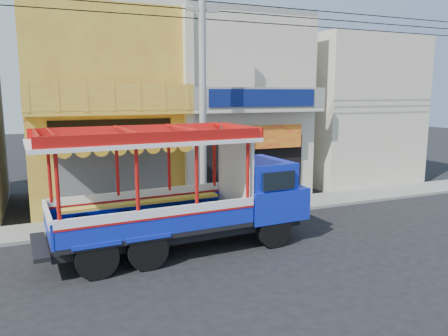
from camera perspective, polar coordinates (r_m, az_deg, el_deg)
name	(u,v)px	position (r m, az deg, el deg)	size (l,w,h in m)	color
ground	(269,244)	(14.14, 5.91, -9.88)	(90.00, 90.00, 0.00)	black
sidewalk	(221,211)	(17.57, -0.38, -5.69)	(30.00, 2.00, 0.12)	slate
shophouse_left	(101,108)	(19.78, -15.80, 7.57)	(6.00, 7.50, 8.24)	#C4842B
shophouse_right	(228,106)	(21.37, 0.52, 8.06)	(6.00, 6.75, 8.24)	beige
party_pilaster	(189,112)	(17.40, -4.54, 7.29)	(0.35, 0.30, 8.00)	beige
filler_building_right	(345,110)	(25.02, 15.49, 7.26)	(6.00, 6.00, 7.60)	beige
utility_pole	(207,85)	(15.97, -2.30, 10.80)	(28.00, 0.26, 9.00)	gray
songthaew_truck	(197,190)	(13.38, -3.59, -2.90)	(8.19, 3.08, 3.76)	black
green_sign	(105,209)	(16.68, -15.34, -5.25)	(0.62, 0.41, 0.96)	black
potted_plant_a	(236,193)	(18.23, 1.62, -3.28)	(0.91, 0.79, 1.01)	#265A19
potted_plant_c	(277,192)	(18.89, 6.88, -3.13)	(0.48, 0.48, 0.86)	#265A19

